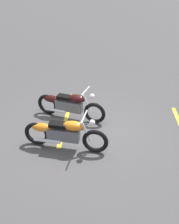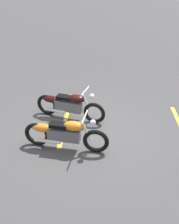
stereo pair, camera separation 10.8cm
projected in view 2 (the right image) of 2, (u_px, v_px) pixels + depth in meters
The scene contains 4 objects.
ground_plane at pixel (86, 132), 7.71m from camera, with size 60.00×60.00×0.00m, color #474444.
motorcycle_bright_foreground at pixel (63, 133), 6.83m from camera, with size 2.20×0.73×1.04m.
motorcycle_dark_foreground at pixel (68, 105), 8.14m from camera, with size 2.13×0.92×1.04m.
parking_stripe_near at pixel (66, 117), 8.40m from camera, with size 3.20×0.12×0.01m, color yellow.
Camera 2 is at (-0.05, -6.39, 4.35)m, focal length 43.16 mm.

